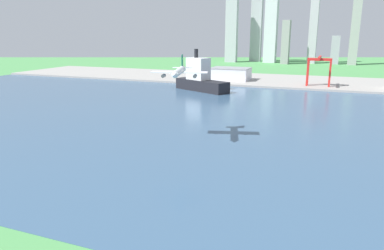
% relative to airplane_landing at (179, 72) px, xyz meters
% --- Properties ---
extents(ground_plane, '(2400.00, 2400.00, 0.00)m').
position_rel_airplane_landing_xyz_m(ground_plane, '(19.59, 120.63, -42.93)').
color(ground_plane, '#4C934F').
extents(water_bay, '(840.00, 360.00, 0.15)m').
position_rel_airplane_landing_xyz_m(water_bay, '(19.59, 60.63, -42.86)').
color(water_bay, '#385675').
rests_on(water_bay, ground).
extents(industrial_pier, '(840.00, 140.00, 2.50)m').
position_rel_airplane_landing_xyz_m(industrial_pier, '(19.59, 310.63, -41.68)').
color(industrial_pier, '#9B9791').
rests_on(industrial_pier, ground).
extents(airplane_landing, '(35.21, 39.92, 12.97)m').
position_rel_airplane_landing_xyz_m(airplane_landing, '(0.00, 0.00, 0.00)').
color(airplane_landing, white).
extents(cargo_ship, '(72.13, 48.26, 47.44)m').
position_rel_airplane_landing_xyz_m(cargo_ship, '(-57.34, 194.93, -29.24)').
color(cargo_ship, black).
rests_on(cargo_ship, water_bay).
extents(port_crane_red, '(27.94, 39.46, 36.21)m').
position_rel_airplane_landing_xyz_m(port_crane_red, '(69.34, 264.46, -13.93)').
color(port_crane_red, red).
rests_on(port_crane_red, industrial_pier).
extents(warehouse_main, '(52.31, 36.65, 16.57)m').
position_rel_airplane_landing_xyz_m(warehouse_main, '(-46.52, 286.59, -32.12)').
color(warehouse_main, silver).
rests_on(warehouse_main, industrial_pier).
extents(distant_skyline, '(277.37, 67.65, 151.49)m').
position_rel_airplane_landing_xyz_m(distant_skyline, '(-26.80, 639.36, 24.88)').
color(distant_skyline, '#A4A8B0').
rests_on(distant_skyline, ground).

